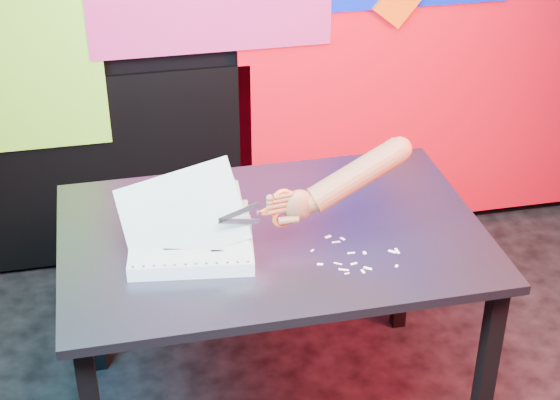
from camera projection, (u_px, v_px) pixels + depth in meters
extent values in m
cube|color=red|center=(425.00, 56.00, 3.60)|extent=(1.60, 0.02, 1.60)
cube|color=black|center=(97.00, 173.00, 3.55)|extent=(1.30, 0.02, 0.85)
cube|color=black|center=(89.00, 288.00, 3.02)|extent=(0.05, 0.05, 0.72)
cube|color=black|center=(485.00, 381.00, 2.61)|extent=(0.05, 0.05, 0.72)
cube|color=black|center=(404.00, 249.00, 3.23)|extent=(0.05, 0.05, 0.72)
cube|color=#30303B|center=(272.00, 235.00, 2.62)|extent=(1.29, 0.86, 0.03)
cube|color=silver|center=(192.00, 247.00, 2.50)|extent=(0.39, 0.31, 0.04)
cube|color=white|center=(191.00, 241.00, 2.49)|extent=(0.39, 0.31, 0.00)
cube|color=white|center=(191.00, 240.00, 2.49)|extent=(0.37, 0.29, 0.11)
cube|color=white|center=(187.00, 230.00, 2.49)|extent=(0.35, 0.25, 0.19)
cube|color=white|center=(182.00, 214.00, 2.47)|extent=(0.38, 0.19, 0.27)
cylinder|color=black|center=(133.00, 267.00, 2.38)|extent=(0.01, 0.01, 0.00)
cylinder|color=black|center=(143.00, 266.00, 2.38)|extent=(0.01, 0.01, 0.00)
cylinder|color=black|center=(154.00, 266.00, 2.38)|extent=(0.01, 0.01, 0.00)
cylinder|color=black|center=(164.00, 265.00, 2.38)|extent=(0.01, 0.01, 0.00)
cylinder|color=black|center=(175.00, 265.00, 2.38)|extent=(0.01, 0.01, 0.00)
cylinder|color=black|center=(186.00, 264.00, 2.39)|extent=(0.01, 0.01, 0.00)
cylinder|color=black|center=(196.00, 264.00, 2.39)|extent=(0.01, 0.01, 0.00)
cylinder|color=black|center=(206.00, 263.00, 2.39)|extent=(0.01, 0.01, 0.00)
cylinder|color=black|center=(217.00, 263.00, 2.39)|extent=(0.01, 0.01, 0.00)
cylinder|color=black|center=(227.00, 263.00, 2.39)|extent=(0.01, 0.01, 0.00)
cylinder|color=black|center=(238.00, 262.00, 2.40)|extent=(0.01, 0.01, 0.00)
cylinder|color=black|center=(248.00, 262.00, 2.40)|extent=(0.01, 0.01, 0.00)
cylinder|color=black|center=(138.00, 221.00, 2.58)|extent=(0.01, 0.01, 0.00)
cylinder|color=black|center=(148.00, 221.00, 2.58)|extent=(0.01, 0.01, 0.00)
cylinder|color=black|center=(158.00, 220.00, 2.58)|extent=(0.01, 0.01, 0.00)
cylinder|color=black|center=(168.00, 220.00, 2.59)|extent=(0.01, 0.01, 0.00)
cylinder|color=black|center=(177.00, 220.00, 2.59)|extent=(0.01, 0.01, 0.00)
cylinder|color=black|center=(187.00, 219.00, 2.59)|extent=(0.01, 0.01, 0.00)
cylinder|color=black|center=(197.00, 219.00, 2.59)|extent=(0.01, 0.01, 0.00)
cylinder|color=black|center=(206.00, 218.00, 2.59)|extent=(0.01, 0.01, 0.00)
cylinder|color=black|center=(216.00, 218.00, 2.60)|extent=(0.01, 0.01, 0.00)
cylinder|color=black|center=(225.00, 218.00, 2.60)|extent=(0.01, 0.01, 0.00)
cylinder|color=black|center=(235.00, 217.00, 2.60)|extent=(0.01, 0.01, 0.00)
cylinder|color=black|center=(245.00, 217.00, 2.60)|extent=(0.01, 0.01, 0.00)
cube|color=black|center=(163.00, 233.00, 2.52)|extent=(0.07, 0.02, 0.00)
cube|color=black|center=(198.00, 235.00, 2.51)|extent=(0.05, 0.02, 0.00)
cube|color=black|center=(178.00, 248.00, 2.45)|extent=(0.09, 0.02, 0.00)
cube|color=black|center=(217.00, 250.00, 2.45)|extent=(0.04, 0.02, 0.00)
cube|color=#A2A4AC|center=(239.00, 213.00, 2.42)|extent=(0.12, 0.02, 0.05)
cube|color=#A2A4AC|center=(239.00, 221.00, 2.44)|extent=(0.12, 0.02, 0.05)
cylinder|color=#A2A4AC|center=(259.00, 213.00, 2.45)|extent=(0.01, 0.01, 0.01)
cube|color=#E04D1E|center=(266.00, 213.00, 2.46)|extent=(0.05, 0.02, 0.02)
cube|color=#E04D1E|center=(266.00, 210.00, 2.45)|extent=(0.05, 0.02, 0.02)
torus|color=#E04D1E|center=(283.00, 199.00, 2.45)|extent=(0.07, 0.02, 0.07)
torus|color=#E04D1E|center=(283.00, 218.00, 2.48)|extent=(0.07, 0.02, 0.07)
ellipsoid|color=brown|center=(298.00, 205.00, 2.48)|extent=(0.10, 0.06, 0.10)
cylinder|color=brown|center=(283.00, 210.00, 2.47)|extent=(0.08, 0.03, 0.02)
cylinder|color=brown|center=(283.00, 204.00, 2.46)|extent=(0.07, 0.03, 0.02)
cylinder|color=brown|center=(283.00, 200.00, 2.45)|extent=(0.06, 0.03, 0.02)
cylinder|color=brown|center=(283.00, 195.00, 2.45)|extent=(0.06, 0.03, 0.02)
cylinder|color=brown|center=(289.00, 220.00, 2.48)|extent=(0.06, 0.03, 0.03)
cylinder|color=brown|center=(314.00, 201.00, 2.50)|extent=(0.07, 0.07, 0.07)
cylinder|color=brown|center=(357.00, 175.00, 2.51)|extent=(0.31, 0.13, 0.19)
sphere|color=brown|center=(400.00, 149.00, 2.52)|extent=(0.08, 0.08, 0.08)
cube|color=silver|center=(351.00, 253.00, 2.51)|extent=(0.02, 0.01, 0.00)
cube|color=silver|center=(368.00, 268.00, 2.44)|extent=(0.03, 0.02, 0.00)
cube|color=silver|center=(365.00, 253.00, 2.51)|extent=(0.01, 0.01, 0.00)
cube|color=silver|center=(397.00, 266.00, 2.45)|extent=(0.01, 0.01, 0.00)
cube|color=silver|center=(336.00, 242.00, 2.56)|extent=(0.03, 0.01, 0.00)
cube|color=silver|center=(347.00, 273.00, 2.42)|extent=(0.01, 0.01, 0.00)
cube|color=silver|center=(397.00, 251.00, 2.52)|extent=(0.01, 0.03, 0.00)
cube|color=silver|center=(344.00, 270.00, 2.44)|extent=(0.03, 0.02, 0.00)
cube|color=silver|center=(328.00, 237.00, 2.59)|extent=(0.02, 0.02, 0.00)
cube|color=silver|center=(320.00, 264.00, 2.46)|extent=(0.02, 0.01, 0.00)
cube|color=silver|center=(363.00, 271.00, 2.43)|extent=(0.01, 0.02, 0.00)
cube|color=silver|center=(312.00, 250.00, 2.52)|extent=(0.01, 0.01, 0.00)
cube|color=silver|center=(343.00, 239.00, 2.58)|extent=(0.02, 0.02, 0.00)
cube|color=silver|center=(338.00, 264.00, 2.46)|extent=(0.02, 0.02, 0.00)
cube|color=silver|center=(354.00, 264.00, 2.46)|extent=(0.02, 0.01, 0.00)
cube|color=silver|center=(392.00, 252.00, 2.52)|extent=(0.02, 0.02, 0.00)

